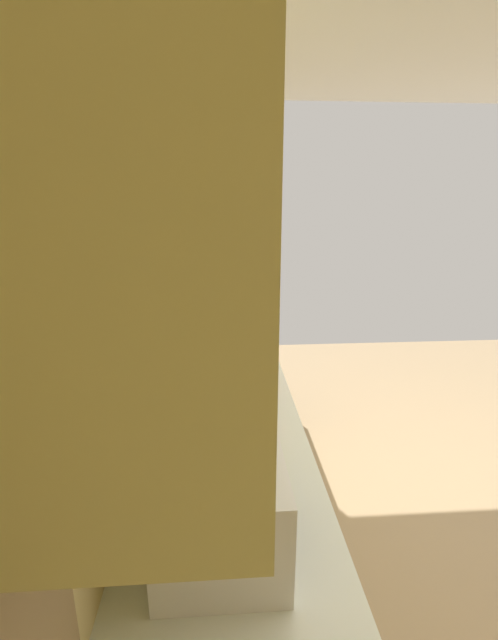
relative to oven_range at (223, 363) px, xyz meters
name	(u,v)px	position (x,y,z in m)	size (l,w,h in m)	color
ground_plane	(438,544)	(-1.57, -1.14, -0.46)	(6.54, 6.54, 0.00)	tan
wall_back	(138,322)	(-1.57, 0.38, 0.84)	(4.21, 0.12, 2.60)	#ECD184
counter_run	(228,546)	(-1.95, 0.01, -0.01)	(3.30, 0.65, 0.90)	tan
upper_cabinets	(178,195)	(-1.95, 0.14, 1.37)	(2.14, 0.35, 0.75)	tan
oven_range	(223,363)	(0.00, 0.00, 0.00)	(0.62, 0.65, 1.08)	black
microwave	(222,488)	(-2.35, 0.02, 0.57)	(0.53, 0.34, 0.28)	white
bowl	(254,423)	(-1.81, -0.11, 0.46)	(0.13, 0.13, 0.05)	#D84C47
kettle	(248,374)	(-1.42, -0.11, 0.51)	(0.19, 0.14, 0.18)	red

